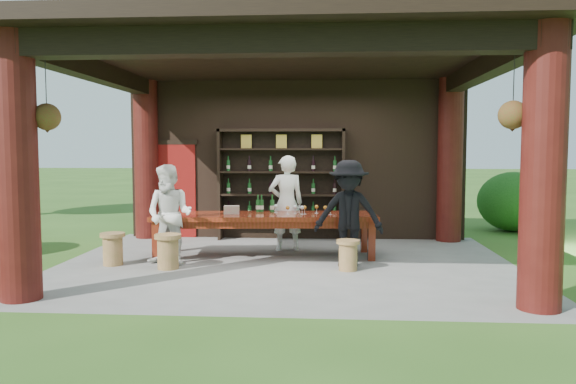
# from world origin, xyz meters

# --- Properties ---
(ground) EXTENTS (90.00, 90.00, 0.00)m
(ground) POSITION_xyz_m (0.00, 0.00, 0.00)
(ground) COLOR #2D5119
(ground) RESTS_ON ground
(pavilion) EXTENTS (7.50, 6.00, 3.60)m
(pavilion) POSITION_xyz_m (-0.01, 0.43, 2.13)
(pavilion) COLOR slate
(pavilion) RESTS_ON ground
(wine_shelf) EXTENTS (2.60, 0.40, 2.29)m
(wine_shelf) POSITION_xyz_m (-0.28, 2.45, 1.15)
(wine_shelf) COLOR black
(wine_shelf) RESTS_ON ground
(tasting_table) EXTENTS (3.92, 1.32, 0.75)m
(tasting_table) POSITION_xyz_m (-0.42, 0.60, 0.64)
(tasting_table) COLOR #5F1F0D
(tasting_table) RESTS_ON ground
(stool_near_left) EXTENTS (0.42, 0.42, 0.55)m
(stool_near_left) POSITION_xyz_m (-1.82, -0.52, 0.29)
(stool_near_left) COLOR olive
(stool_near_left) RESTS_ON ground
(stool_near_right) EXTENTS (0.36, 0.36, 0.48)m
(stool_near_right) POSITION_xyz_m (0.99, -0.44, 0.25)
(stool_near_right) COLOR olive
(stool_near_right) RESTS_ON ground
(stool_far_left) EXTENTS (0.40, 0.40, 0.53)m
(stool_far_left) POSITION_xyz_m (-2.79, -0.30, 0.28)
(stool_far_left) COLOR olive
(stool_far_left) RESTS_ON ground
(host) EXTENTS (0.74, 0.59, 1.76)m
(host) POSITION_xyz_m (-0.09, 1.26, 0.88)
(host) COLOR white
(host) RESTS_ON ground
(guest_woman) EXTENTS (0.89, 0.75, 1.63)m
(guest_woman) POSITION_xyz_m (-1.89, -0.17, 0.81)
(guest_woman) COLOR white
(guest_woman) RESTS_ON ground
(guest_man) EXTENTS (1.18, 0.78, 1.70)m
(guest_man) POSITION_xyz_m (1.01, -0.09, 0.85)
(guest_man) COLOR black
(guest_man) RESTS_ON ground
(table_bottles) EXTENTS (0.34, 0.10, 0.31)m
(table_bottles) POSITION_xyz_m (-0.47, 0.92, 0.90)
(table_bottles) COLOR #194C1E
(table_bottles) RESTS_ON tasting_table
(table_glasses) EXTENTS (1.03, 0.31, 0.15)m
(table_glasses) POSITION_xyz_m (0.27, 0.65, 0.82)
(table_glasses) COLOR silver
(table_glasses) RESTS_ON tasting_table
(napkin_basket) EXTENTS (0.27, 0.20, 0.14)m
(napkin_basket) POSITION_xyz_m (-1.00, 0.58, 0.82)
(napkin_basket) COLOR #BF6672
(napkin_basket) RESTS_ON tasting_table
(shrubs) EXTENTS (14.85, 8.98, 1.36)m
(shrubs) POSITION_xyz_m (2.25, 0.74, 0.56)
(shrubs) COLOR #194C14
(shrubs) RESTS_ON ground
(trees) EXTENTS (22.27, 10.53, 4.80)m
(trees) POSITION_xyz_m (3.66, 1.86, 3.37)
(trees) COLOR #3F2819
(trees) RESTS_ON ground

